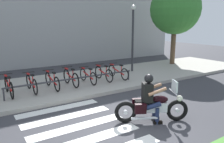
% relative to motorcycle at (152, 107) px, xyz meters
% --- Properties ---
extents(ground_plane, '(48.00, 48.00, 0.00)m').
position_rel_motorcycle_xyz_m(ground_plane, '(-1.18, 0.06, -0.46)').
color(ground_plane, '#38383D').
extents(sidewalk, '(24.00, 4.40, 0.15)m').
position_rel_motorcycle_xyz_m(sidewalk, '(-1.18, 4.98, -0.39)').
color(sidewalk, '#A8A399').
rests_on(sidewalk, ground).
extents(crosswalk_stripe_2, '(2.80, 0.40, 0.01)m').
position_rel_motorcycle_xyz_m(crosswalk_stripe_2, '(-1.98, 0.06, -0.46)').
color(crosswalk_stripe_2, white).
rests_on(crosswalk_stripe_2, ground).
extents(crosswalk_stripe_3, '(2.80, 0.40, 0.01)m').
position_rel_motorcycle_xyz_m(crosswalk_stripe_3, '(-1.98, 0.86, -0.46)').
color(crosswalk_stripe_3, white).
rests_on(crosswalk_stripe_3, ground).
extents(crosswalk_stripe_4, '(2.80, 0.40, 0.01)m').
position_rel_motorcycle_xyz_m(crosswalk_stripe_4, '(-1.98, 1.66, -0.46)').
color(crosswalk_stripe_4, white).
rests_on(crosswalk_stripe_4, ground).
extents(crosswalk_stripe_5, '(2.80, 0.40, 0.01)m').
position_rel_motorcycle_xyz_m(crosswalk_stripe_5, '(-1.98, 2.46, -0.46)').
color(crosswalk_stripe_5, white).
rests_on(crosswalk_stripe_5, ground).
extents(motorcycle, '(1.99, 1.13, 1.24)m').
position_rel_motorcycle_xyz_m(motorcycle, '(0.00, 0.00, 0.00)').
color(motorcycle, black).
rests_on(motorcycle, ground).
extents(rider, '(0.76, 0.71, 1.44)m').
position_rel_motorcycle_xyz_m(rider, '(-0.07, 0.04, 0.37)').
color(rider, black).
rests_on(rider, ground).
extents(bicycle_0, '(0.48, 1.69, 0.78)m').
position_rel_motorcycle_xyz_m(bicycle_0, '(-3.24, 4.40, 0.05)').
color(bicycle_0, black).
rests_on(bicycle_0, sidewalk).
extents(bicycle_1, '(0.48, 1.59, 0.76)m').
position_rel_motorcycle_xyz_m(bicycle_1, '(-2.40, 4.40, 0.04)').
color(bicycle_1, black).
rests_on(bicycle_1, sidewalk).
extents(bicycle_2, '(0.48, 1.72, 0.75)m').
position_rel_motorcycle_xyz_m(bicycle_2, '(-1.57, 4.40, 0.03)').
color(bicycle_2, black).
rests_on(bicycle_2, sidewalk).
extents(bicycle_3, '(0.48, 1.62, 0.80)m').
position_rel_motorcycle_xyz_m(bicycle_3, '(-0.74, 4.40, 0.05)').
color(bicycle_3, black).
rests_on(bicycle_3, sidewalk).
extents(bicycle_4, '(0.48, 1.59, 0.72)m').
position_rel_motorcycle_xyz_m(bicycle_4, '(0.10, 4.40, 0.02)').
color(bicycle_4, black).
rests_on(bicycle_4, sidewalk).
extents(bicycle_5, '(0.48, 1.59, 0.76)m').
position_rel_motorcycle_xyz_m(bicycle_5, '(0.93, 4.40, 0.04)').
color(bicycle_5, black).
rests_on(bicycle_5, sidewalk).
extents(bicycle_6, '(0.48, 1.69, 0.72)m').
position_rel_motorcycle_xyz_m(bicycle_6, '(1.76, 4.40, 0.02)').
color(bicycle_6, black).
rests_on(bicycle_6, sidewalk).
extents(bike_rack, '(5.60, 0.07, 0.49)m').
position_rel_motorcycle_xyz_m(bike_rack, '(-0.74, 3.84, 0.11)').
color(bike_rack, '#333338').
rests_on(bike_rack, sidewalk).
extents(street_lamp, '(0.28, 0.28, 3.83)m').
position_rel_motorcycle_xyz_m(street_lamp, '(3.41, 5.38, 1.90)').
color(street_lamp, '#2D2D33').
rests_on(street_lamp, ground).
extents(tree_near_rack, '(3.27, 3.27, 5.39)m').
position_rel_motorcycle_xyz_m(tree_near_rack, '(7.17, 5.78, 3.28)').
color(tree_near_rack, brown).
rests_on(tree_near_rack, ground).
extents(building_backdrop, '(24.00, 1.20, 8.50)m').
position_rel_motorcycle_xyz_m(building_backdrop, '(-1.18, 10.68, 3.79)').
color(building_backdrop, '#A5A5A5').
rests_on(building_backdrop, ground).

